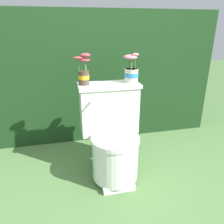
% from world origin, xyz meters
% --- Properties ---
extents(ground_plane, '(12.00, 12.00, 0.00)m').
position_xyz_m(ground_plane, '(0.00, 0.00, 0.00)').
color(ground_plane, '#4C703D').
extents(hedge_backdrop, '(2.89, 1.10, 1.41)m').
position_xyz_m(hedge_backdrop, '(0.00, 1.29, 0.71)').
color(hedge_backdrop, '#193819').
rests_on(hedge_backdrop, ground).
extents(toilet, '(0.51, 0.55, 0.80)m').
position_xyz_m(toilet, '(0.10, 0.07, 0.38)').
color(toilet, white).
rests_on(toilet, ground).
extents(potted_plant_left, '(0.14, 0.09, 0.25)m').
position_xyz_m(potted_plant_left, '(-0.11, 0.21, 0.91)').
color(potted_plant_left, '#47382D').
rests_on(potted_plant_left, toilet).
extents(potted_plant_midleft, '(0.13, 0.13, 0.25)m').
position_xyz_m(potted_plant_midleft, '(0.29, 0.20, 0.90)').
color(potted_plant_midleft, beige).
rests_on(potted_plant_midleft, toilet).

